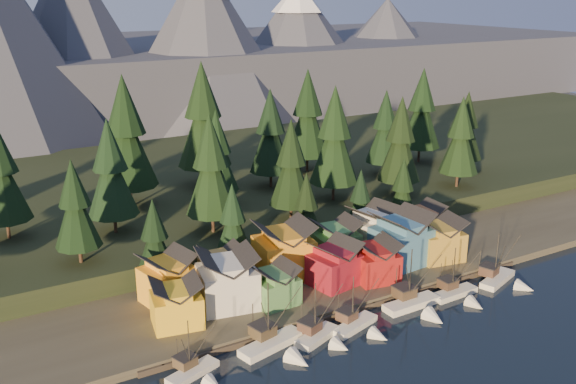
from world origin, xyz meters
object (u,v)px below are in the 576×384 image
boat_0 (197,367)px  house_front_0 (176,302)px  boat_1 (277,338)px  boat_2 (322,329)px  house_back_0 (167,277)px  house_back_1 (223,269)px  boat_5 (459,289)px  house_front_1 (227,278)px  boat_4 (417,298)px  boat_3 (360,320)px  boat_6 (504,274)px

boat_0 → house_front_0: size_ratio=1.08×
boat_1 → boat_2: size_ratio=1.17×
house_back_0 → house_back_1: 10.45m
boat_1 → boat_2: 7.85m
boat_5 → house_front_1: bearing=155.3°
boat_4 → house_front_1: size_ratio=1.10×
boat_3 → house_back_0: size_ratio=1.06×
boat_1 → house_back_0: size_ratio=1.33×
boat_0 → boat_5: 52.30m
boat_0 → house_back_1: (14.31, 21.47, 4.08)m
boat_5 → boat_1: bearing=176.2°
boat_0 → house_front_1: 20.89m
boat_0 → boat_5: size_ratio=0.92×
boat_2 → house_back_0: house_back_0 is taller
boat_0 → house_front_0: 14.67m
boat_2 → house_front_0: 24.63m
boat_6 → house_front_0: bearing=147.4°
boat_3 → boat_4: bearing=-13.4°
boat_3 → house_back_1: bearing=107.2°
house_back_1 → house_front_0: bearing=-145.1°
house_back_1 → house_front_1: bearing=-104.4°
boat_0 → boat_6: boat_6 is taller
boat_5 → house_back_1: size_ratio=1.28×
house_front_0 → boat_5: bearing=-6.0°
boat_6 → house_front_1: house_front_1 is taller
boat_1 → boat_3: size_ratio=1.25×
house_back_1 → boat_0: bearing=-120.8°
house_front_0 → boat_3: bearing=-18.5°
house_front_0 → house_back_0: (1.63, 8.75, 0.60)m
boat_1 → boat_4: bearing=-14.7°
boat_4 → house_back_1: (-28.08, 21.64, 3.71)m
boat_5 → house_back_1: bearing=147.7°
boat_3 → house_back_0: 34.92m
boat_4 → house_front_1: bearing=150.3°
boat_1 → boat_6: boat_1 is taller
boat_2 → house_back_0: bearing=106.5°
boat_0 → house_front_0: house_front_0 is taller
house_front_0 → boat_1: bearing=-38.6°
boat_5 → house_back_1: (-37.99, 22.16, 4.02)m
boat_4 → house_back_1: bearing=141.1°
boat_2 → boat_3: bearing=-22.0°
boat_6 → boat_3: bearing=161.2°
boat_5 → house_front_0: bearing=161.7°
boat_4 → boat_0: bearing=178.5°
house_front_0 → house_front_1: size_ratio=0.81×
boat_6 → house_back_0: size_ratio=1.14×
boat_4 → boat_6: boat_4 is taller
boat_0 → boat_1: (14.02, 0.53, 0.34)m
house_back_1 → boat_4: bearing=-34.7°
boat_2 → boat_4: bearing=-19.2°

